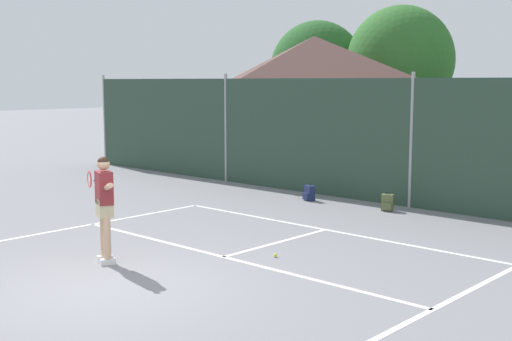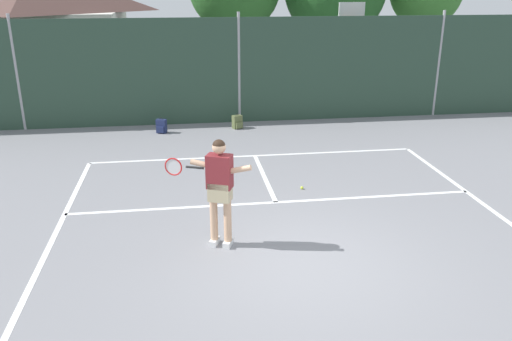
# 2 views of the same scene
# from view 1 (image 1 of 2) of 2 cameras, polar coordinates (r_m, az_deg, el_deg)

# --- Properties ---
(ground_plane) EXTENTS (120.00, 120.00, 0.00)m
(ground_plane) POSITION_cam_1_polar(r_m,az_deg,el_deg) (10.56, -12.51, -9.78)
(ground_plane) COLOR gray
(court_markings) EXTENTS (8.30, 11.10, 0.01)m
(court_markings) POSITION_cam_1_polar(r_m,az_deg,el_deg) (10.92, -9.70, -9.10)
(court_markings) COLOR white
(court_markings) RESTS_ON ground
(chainlink_fence) EXTENTS (26.09, 0.09, 3.36)m
(chainlink_fence) POSITION_cam_1_polar(r_m,az_deg,el_deg) (16.96, 13.10, 2.28)
(chainlink_fence) COLOR #284233
(chainlink_fence) RESTS_ON ground
(clubhouse_building) EXTENTS (6.12, 5.54, 4.75)m
(clubhouse_building) POSITION_cam_1_polar(r_m,az_deg,el_deg) (24.67, 4.93, 6.04)
(clubhouse_building) COLOR silver
(clubhouse_building) RESTS_ON ground
(tennis_player) EXTENTS (1.39, 0.51, 1.85)m
(tennis_player) POSITION_cam_1_polar(r_m,az_deg,el_deg) (11.76, -12.82, -2.44)
(tennis_player) COLOR silver
(tennis_player) RESTS_ON ground
(tennis_ball) EXTENTS (0.07, 0.07, 0.07)m
(tennis_ball) POSITION_cam_1_polar(r_m,az_deg,el_deg) (12.06, 1.65, -7.24)
(tennis_ball) COLOR #CCE033
(tennis_ball) RESTS_ON ground
(backpack_navy) EXTENTS (0.32, 0.31, 0.46)m
(backpack_navy) POSITION_cam_1_polar(r_m,az_deg,el_deg) (17.68, 4.56, -1.95)
(backpack_navy) COLOR navy
(backpack_navy) RESTS_ON ground
(backpack_olive) EXTENTS (0.33, 0.32, 0.46)m
(backpack_olive) POSITION_cam_1_polar(r_m,az_deg,el_deg) (16.55, 11.13, -2.73)
(backpack_olive) COLOR #566038
(backpack_olive) RESTS_ON ground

